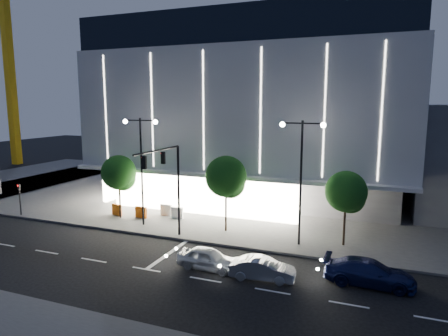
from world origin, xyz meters
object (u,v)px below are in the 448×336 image
tree_left (119,174)px  car_third (369,272)px  tree_mid (226,179)px  street_lamp_west (141,156)px  barrier_d (166,210)px  car_second (262,269)px  ped_signal_far (20,196)px  barrier_c (141,212)px  tree_right (346,194)px  street_lamp_east (301,164)px  car_lead (208,259)px  barrier_a (117,210)px  traffic_mast (169,175)px  tower_crane (12,38)px  barrier_b (177,213)px

tree_left → car_third: tree_left is taller
tree_left → tree_mid: bearing=0.0°
street_lamp_west → tree_mid: bearing=8.3°
tree_left → car_third: size_ratio=1.15×
barrier_d → car_second: bearing=-37.5°
tree_left → barrier_d: bearing=31.7°
ped_signal_far → tree_left: 9.61m
street_lamp_west → barrier_c: size_ratio=8.18×
tree_right → barrier_c: 17.63m
ped_signal_far → car_third: ped_signal_far is taller
street_lamp_west → street_lamp_east: bearing=0.0°
car_lead → barrier_a: (-12.31, 7.59, -0.02)m
car_second → traffic_mast: bearing=60.4°
ped_signal_far → barrier_d: ped_signal_far is taller
barrier_c → car_second: bearing=-26.0°
car_third → tower_crane: bearing=64.7°
street_lamp_west → barrier_c: street_lamp_west is taller
tree_left → car_lead: bearing=-31.5°
car_third → car_second: bearing=104.9°
barrier_d → tree_left: bearing=-147.0°
ped_signal_far → barrier_d: bearing=20.4°
street_lamp_west → barrier_c: 5.70m
car_lead → tree_mid: bearing=14.9°
barrier_d → tower_crane: bearing=155.0°
tree_left → barrier_d: tree_left is taller
tree_right → barrier_a: 20.08m
street_lamp_east → car_second: street_lamp_east is taller
tree_right → car_second: 8.88m
street_lamp_east → car_second: size_ratio=2.35×
barrier_c → tree_left: bearing=-155.3°
ped_signal_far → tower_crane: size_ratio=0.09×
traffic_mast → barrier_d: 8.09m
street_lamp_east → barrier_b: size_ratio=8.18×
tree_right → barrier_d: tree_right is taller
tower_crane → car_lead: 57.76m
street_lamp_east → ped_signal_far: bearing=-176.6°
car_third → barrier_b: 17.69m
traffic_mast → ped_signal_far: 16.35m
tree_left → tree_mid: 10.00m
barrier_a → barrier_c: size_ratio=1.00×
car_third → barrier_a: bearing=74.2°
barrier_a → barrier_d: same height
street_lamp_west → car_second: 14.57m
tree_mid → car_second: bearing=-55.2°
street_lamp_east → car_lead: (-4.48, -6.03, -5.29)m
car_lead → barrier_b: size_ratio=3.57×
street_lamp_east → car_third: 8.56m
tree_mid → street_lamp_west: bearing=-171.7°
street_lamp_west → barrier_d: 6.17m
tree_right → car_third: 6.79m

